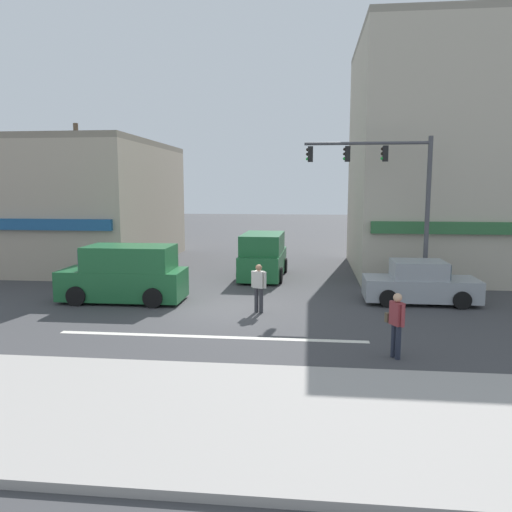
{
  "coord_description": "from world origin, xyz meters",
  "views": [
    {
      "loc": [
        2.81,
        -17.15,
        4.3
      ],
      "look_at": [
        0.72,
        2.0,
        1.6
      ],
      "focal_mm": 35.0,
      "sensor_mm": 36.0,
      "label": 1
    }
  ],
  "objects": [
    {
      "name": "ground_plane",
      "position": [
        0.0,
        0.0,
        0.0
      ],
      "size": [
        120.0,
        120.0,
        0.0
      ],
      "primitive_type": "plane",
      "color": "#3D3D3F"
    },
    {
      "name": "lane_marking_stripe",
      "position": [
        0.0,
        -3.5,
        0.0
      ],
      "size": [
        9.0,
        0.24,
        0.01
      ],
      "primitive_type": "cube",
      "color": "silver",
      "rests_on": "ground"
    },
    {
      "name": "sidewalk_curb",
      "position": [
        0.0,
        -8.5,
        0.08
      ],
      "size": [
        40.0,
        5.0,
        0.16
      ],
      "primitive_type": "cube",
      "color": "#9E9993",
      "rests_on": "ground"
    },
    {
      "name": "building_left_block",
      "position": [
        -12.38,
        9.73,
        3.35
      ],
      "size": [
        13.66,
        11.54,
        6.71
      ],
      "color": "tan",
      "rests_on": "ground"
    },
    {
      "name": "building_right_corner",
      "position": [
        11.26,
        8.65,
        5.72
      ],
      "size": [
        12.48,
        9.27,
        11.44
      ],
      "color": "#B7AD99",
      "rests_on": "ground"
    },
    {
      "name": "utility_pole_near_left",
      "position": [
        -7.86,
        5.04,
        3.72
      ],
      "size": [
        1.4,
        0.22,
        7.14
      ],
      "color": "brown",
      "rests_on": "ground"
    },
    {
      "name": "traffic_light_mast",
      "position": [
        6.03,
        2.89,
        4.3
      ],
      "size": [
        4.89,
        0.28,
        6.2
      ],
      "color": "#47474C",
      "rests_on": "ground"
    },
    {
      "name": "van_crossing_center",
      "position": [
        -4.06,
        0.61,
        1.01
      ],
      "size": [
        4.61,
        2.06,
        2.11
      ],
      "color": "#1E6033",
      "rests_on": "ground"
    },
    {
      "name": "sedan_approaching_near",
      "position": [
        6.88,
        1.54,
        0.71
      ],
      "size": [
        4.11,
        1.89,
        1.58
      ],
      "color": "#999EA3",
      "rests_on": "ground"
    },
    {
      "name": "van_parked_curbside",
      "position": [
        0.62,
        6.13,
        1.01
      ],
      "size": [
        2.13,
        4.65,
        2.11
      ],
      "color": "#1E6033",
      "rests_on": "ground"
    },
    {
      "name": "pedestrian_foreground_with_bag",
      "position": [
        4.99,
        -4.71,
        0.95
      ],
      "size": [
        0.44,
        0.68,
        1.67
      ],
      "color": "#232838",
      "rests_on": "ground"
    },
    {
      "name": "pedestrian_mid_crossing",
      "position": [
        1.1,
        -0.54,
        0.95
      ],
      "size": [
        0.54,
        0.34,
        1.67
      ],
      "color": "#333338",
      "rests_on": "ground"
    }
  ]
}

